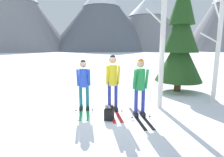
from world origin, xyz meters
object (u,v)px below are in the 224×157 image
(skier_in_green, at_px, (140,84))
(backpack_on_snow_front, at_px, (109,113))
(birch_tree_tall, at_px, (163,30))
(skier_in_blue, at_px, (84,82))
(pine_tree_near, at_px, (180,40))
(skier_in_yellow, at_px, (113,80))
(birch_tree_slender, at_px, (218,49))

(skier_in_green, distance_m, backpack_on_snow_front, 1.25)
(backpack_on_snow_front, bearing_deg, birch_tree_tall, 34.54)
(skier_in_blue, height_order, pine_tree_near, pine_tree_near)
(skier_in_blue, bearing_deg, skier_in_yellow, -4.40)
(birch_tree_tall, bearing_deg, skier_in_yellow, -163.15)
(pine_tree_near, bearing_deg, backpack_on_snow_front, -129.63)
(birch_tree_slender, bearing_deg, skier_in_blue, -167.19)
(skier_in_yellow, distance_m, pine_tree_near, 4.34)
(skier_in_blue, bearing_deg, birch_tree_slender, 12.81)
(skier_in_yellow, distance_m, skier_in_green, 0.93)
(skier_in_blue, relative_size, skier_in_green, 0.96)
(skier_in_blue, distance_m, pine_tree_near, 5.02)
(skier_in_blue, xyz_separation_m, skier_in_yellow, (0.96, -0.07, 0.11))
(birch_tree_slender, distance_m, backpack_on_snow_front, 4.57)
(skier_in_blue, height_order, birch_tree_slender, birch_tree_slender)
(birch_tree_slender, bearing_deg, backpack_on_snow_front, -154.53)
(skier_in_green, xyz_separation_m, birch_tree_tall, (0.78, 0.88, 1.65))
(skier_in_green, xyz_separation_m, backpack_on_snow_front, (-0.90, -0.27, -0.82))
(skier_in_yellow, distance_m, backpack_on_snow_front, 1.10)
(pine_tree_near, bearing_deg, birch_tree_slender, -65.85)
(skier_in_yellow, height_order, skier_in_green, skier_in_yellow)
(skier_in_green, relative_size, birch_tree_slender, 0.45)
(skier_in_blue, xyz_separation_m, birch_tree_tall, (2.57, 0.42, 1.70))
(skier_in_green, distance_m, birch_tree_slender, 3.41)
(skier_in_yellow, xyz_separation_m, birch_tree_slender, (3.72, 1.14, 0.94))
(skier_in_blue, relative_size, skier_in_yellow, 0.91)
(skier_in_yellow, relative_size, birch_tree_slender, 0.48)
(birch_tree_tall, xyz_separation_m, birch_tree_slender, (2.11, 0.65, -0.65))
(skier_in_blue, relative_size, backpack_on_snow_front, 4.46)
(skier_in_green, relative_size, pine_tree_near, 0.34)
(skier_in_blue, height_order, birch_tree_tall, birch_tree_tall)
(skier_in_yellow, xyz_separation_m, backpack_on_snow_front, (-0.06, -0.66, -0.88))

